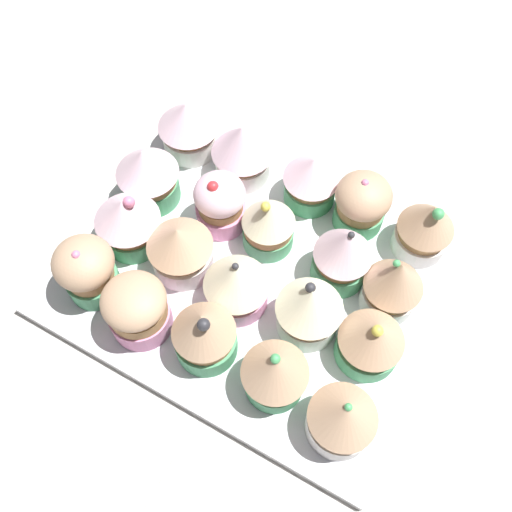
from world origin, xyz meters
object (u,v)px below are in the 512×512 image
Objects in this scene: baking_tray at (256,273)px; cupcake_4 at (275,372)px; cupcake_15 at (242,150)px; cupcake_18 at (148,174)px; cupcake_1 at (371,340)px; cupcake_2 at (394,284)px; cupcake_6 at (343,255)px; cupcake_12 at (137,309)px; cupcake_16 at (87,270)px; cupcake_0 at (342,418)px; cupcake_19 at (188,126)px; cupcake_3 at (426,227)px; cupcake_7 at (362,203)px; cupcake_9 at (233,281)px; cupcake_8 at (207,335)px; cupcake_5 at (309,308)px; cupcake_13 at (180,248)px; cupcake_17 at (128,221)px; cupcake_14 at (220,202)px; cupcake_11 at (311,179)px; cupcake_10 at (269,222)px.

baking_tray is 5.08× the size of cupcake_4.
cupcake_15 is 0.99× the size of cupcake_18.
cupcake_1 is 5.84cm from cupcake_2.
cupcake_6 is at bearing -63.62° from baking_tray.
cupcake_12 is (-0.81, 13.93, -0.23)cm from cupcake_4.
cupcake_16 is at bearing 122.80° from cupcake_6.
cupcake_19 is (20.46, 28.15, 0.23)cm from cupcake_0.
cupcake_7 is (-0.31, 6.72, -0.18)cm from cupcake_3.
cupcake_7 is 15.70cm from cupcake_9.
cupcake_16 is at bearing 88.45° from cupcake_0.
cupcake_16 reaches higher than cupcake_7.
cupcake_8 reaches higher than baking_tray.
cupcake_12 is at bearing 118.63° from cupcake_5.
cupcake_2 is 1.04× the size of cupcake_18.
cupcake_4 is 1.00× the size of cupcake_9.
cupcake_13 is (7.16, 20.65, 0.09)cm from cupcake_0.
cupcake_16 is (-5.71, 12.63, 0.16)cm from cupcake_9.
cupcake_17 is (6.42, -0.12, -0.14)cm from cupcake_16.
cupcake_3 is at bearing -69.42° from cupcake_14.
cupcake_4 is at bearing -90.27° from cupcake_16.
cupcake_8 reaches higher than cupcake_17.
cupcake_5 is (-2.82, -7.12, 4.46)cm from baking_tray.
cupcake_5 is (-13.49, 6.12, 0.18)cm from cupcake_3.
cupcake_14 is 0.97× the size of cupcake_18.
baking_tray is 17.72cm from cupcake_0.
cupcake_7 is at bearing 2.62° from cupcake_5.
cupcake_14 reaches higher than cupcake_1.
cupcake_0 is 0.86× the size of cupcake_6.
cupcake_2 is at bearing -121.31° from cupcake_11.
cupcake_3 reaches higher than baking_tray.
cupcake_18 is at bearing 79.71° from baking_tray.
cupcake_2 is 1.19× the size of cupcake_11.
cupcake_4 is 1.01× the size of cupcake_14.
cupcake_3 reaches higher than cupcake_9.
cupcake_6 is at bearing 140.31° from cupcake_3.
cupcake_1 is 14.64cm from cupcake_7.
cupcake_7 is 0.92× the size of cupcake_16.
cupcake_3 is 20.51cm from cupcake_15.
cupcake_12 is at bearing 179.91° from cupcake_13.
cupcake_19 reaches higher than cupcake_11.
cupcake_11 is at bearing 90.34° from cupcake_3.
cupcake_8 is at bearing 147.38° from cupcake_3.
cupcake_9 is 15.43cm from cupcake_15.
cupcake_13 is at bearing 124.51° from cupcake_3.
cupcake_1 is at bearing -114.04° from cupcake_10.
cupcake_18 is at bearing 179.38° from cupcake_19.
cupcake_8 reaches higher than cupcake_14.
cupcake_17 is at bearing 108.36° from cupcake_6.
cupcake_16 reaches higher than cupcake_15.
cupcake_3 is (13.30, 0.04, 0.38)cm from cupcake_1.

